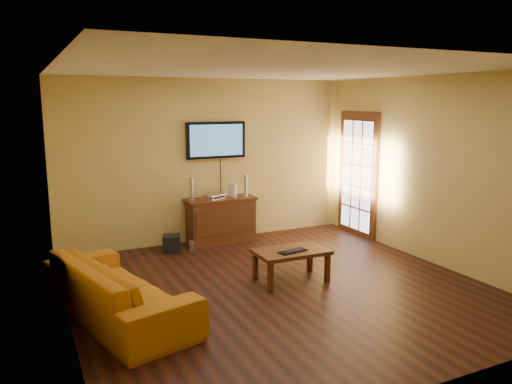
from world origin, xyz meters
TOP-DOWN VIEW (x-y plane):
  - ground_plane at (0.00, 0.00)m, footprint 5.00×5.00m
  - room_walls at (0.00, 0.62)m, footprint 5.00×5.00m
  - french_door at (2.46, 1.70)m, footprint 0.07×1.02m
  - media_console at (0.11, 2.27)m, footprint 1.17×0.45m
  - television at (0.11, 2.45)m, footprint 1.02×0.08m
  - coffee_table at (0.26, 0.16)m, footprint 0.96×0.59m
  - sofa at (-1.99, 0.01)m, footprint 1.19×2.31m
  - speaker_left at (-0.38, 2.31)m, footprint 0.10×0.10m
  - speaker_right at (0.56, 2.26)m, footprint 0.10×0.10m
  - av_receiver at (0.00, 2.28)m, footprint 0.38×0.33m
  - game_console at (0.33, 2.30)m, footprint 0.11×0.17m
  - subwoofer at (-0.79, 2.09)m, footprint 0.34×0.34m
  - bottle at (-0.53, 1.89)m, footprint 0.07×0.07m
  - keyboard at (0.23, 0.07)m, footprint 0.41×0.21m

SIDE VIEW (x-z plane):
  - ground_plane at x=0.00m, z-range 0.00..0.00m
  - bottle at x=-0.53m, z-range -0.01..0.21m
  - subwoofer at x=-0.79m, z-range 0.00..0.26m
  - coffee_table at x=0.26m, z-range 0.15..0.58m
  - media_console at x=0.11m, z-range 0.00..0.75m
  - sofa at x=-1.99m, z-range 0.00..0.87m
  - keyboard at x=0.23m, z-range 0.42..0.45m
  - av_receiver at x=0.00m, z-range 0.75..0.82m
  - game_console at x=0.33m, z-range 0.75..0.98m
  - speaker_left at x=-0.38m, z-range 0.74..1.09m
  - speaker_right at x=0.56m, z-range 0.74..1.10m
  - french_door at x=2.46m, z-range -0.06..2.16m
  - room_walls at x=0.00m, z-range -0.81..4.19m
  - television at x=0.11m, z-range 1.39..2.00m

